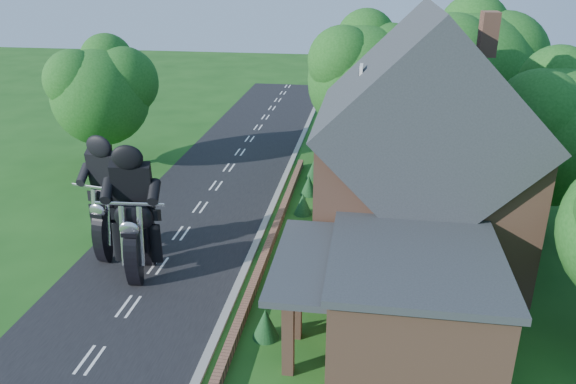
# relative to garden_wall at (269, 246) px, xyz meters

# --- Properties ---
(ground) EXTENTS (120.00, 120.00, 0.00)m
(ground) POSITION_rel_garden_wall_xyz_m (-4.30, -5.00, -0.20)
(ground) COLOR #194A15
(ground) RESTS_ON ground
(road) EXTENTS (7.00, 80.00, 0.02)m
(road) POSITION_rel_garden_wall_xyz_m (-4.30, -5.00, -0.19)
(road) COLOR black
(road) RESTS_ON ground
(kerb) EXTENTS (0.30, 80.00, 0.12)m
(kerb) POSITION_rel_garden_wall_xyz_m (-0.65, -5.00, -0.14)
(kerb) COLOR gray
(kerb) RESTS_ON ground
(garden_wall) EXTENTS (0.30, 22.00, 0.40)m
(garden_wall) POSITION_rel_garden_wall_xyz_m (0.00, 0.00, 0.00)
(garden_wall) COLOR #875A45
(garden_wall) RESTS_ON ground
(house) EXTENTS (9.54, 8.64, 10.24)m
(house) POSITION_rel_garden_wall_xyz_m (6.19, 1.00, 4.14)
(house) COLOR #875A45
(house) RESTS_ON ground
(annex) EXTENTS (7.05, 5.94, 3.44)m
(annex) POSITION_rel_garden_wall_xyz_m (5.57, -5.80, 1.57)
(annex) COLOR #875A45
(annex) RESTS_ON ground
(tree_house_right) EXTENTS (6.51, 6.00, 8.40)m
(tree_house_right) POSITION_rel_garden_wall_xyz_m (12.35, 3.62, 4.99)
(tree_house_right) COLOR black
(tree_house_right) RESTS_ON ground
(tree_behind_house) EXTENTS (7.81, 7.20, 10.08)m
(tree_behind_house) POSITION_rel_garden_wall_xyz_m (9.88, 11.14, 6.03)
(tree_behind_house) COLOR black
(tree_behind_house) RESTS_ON ground
(tree_behind_left) EXTENTS (6.94, 6.40, 9.16)m
(tree_behind_left) POSITION_rel_garden_wall_xyz_m (3.86, 12.13, 5.53)
(tree_behind_left) COLOR black
(tree_behind_left) RESTS_ON ground
(tree_far_road) EXTENTS (6.08, 5.60, 7.84)m
(tree_far_road) POSITION_rel_garden_wall_xyz_m (-11.16, 9.11, 4.64)
(tree_far_road) COLOR black
(tree_far_road) RESTS_ON ground
(shrub_a) EXTENTS (0.90, 0.90, 1.10)m
(shrub_a) POSITION_rel_garden_wall_xyz_m (1.00, -6.00, 0.35)
(shrub_a) COLOR #113818
(shrub_a) RESTS_ON ground
(shrub_b) EXTENTS (0.90, 0.90, 1.10)m
(shrub_b) POSITION_rel_garden_wall_xyz_m (1.00, -3.50, 0.35)
(shrub_b) COLOR #113818
(shrub_b) RESTS_ON ground
(shrub_c) EXTENTS (0.90, 0.90, 1.10)m
(shrub_c) POSITION_rel_garden_wall_xyz_m (1.00, -1.00, 0.35)
(shrub_c) COLOR #113818
(shrub_c) RESTS_ON ground
(shrub_d) EXTENTS (0.90, 0.90, 1.10)m
(shrub_d) POSITION_rel_garden_wall_xyz_m (1.00, 4.00, 0.35)
(shrub_d) COLOR #113818
(shrub_d) RESTS_ON ground
(shrub_e) EXTENTS (0.90, 0.90, 1.10)m
(shrub_e) POSITION_rel_garden_wall_xyz_m (1.00, 6.50, 0.35)
(shrub_e) COLOR #113818
(shrub_e) RESTS_ON ground
(shrub_f) EXTENTS (0.90, 0.90, 1.10)m
(shrub_f) POSITION_rel_garden_wall_xyz_m (1.00, 9.00, 0.35)
(shrub_f) COLOR #113818
(shrub_f) RESTS_ON ground
(motorcycle_lead) EXTENTS (0.59, 1.81, 1.66)m
(motorcycle_lead) POSITION_rel_garden_wall_xyz_m (-4.65, -2.80, 0.63)
(motorcycle_lead) COLOR black
(motorcycle_lead) RESTS_ON ground
(motorcycle_follow) EXTENTS (0.74, 1.78, 1.61)m
(motorcycle_follow) POSITION_rel_garden_wall_xyz_m (-6.46, -1.30, 0.60)
(motorcycle_follow) COLOR black
(motorcycle_follow) RESTS_ON ground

